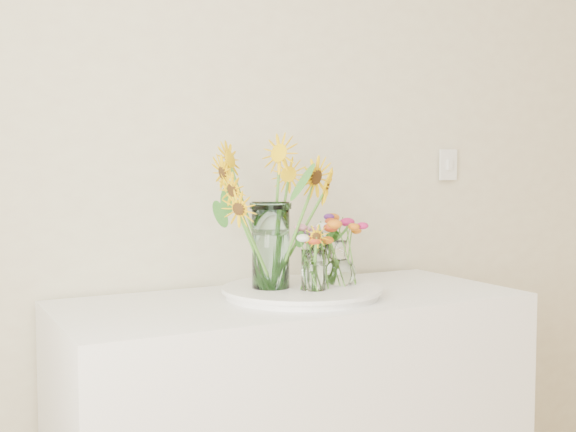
# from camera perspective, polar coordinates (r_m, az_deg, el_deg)

# --- Properties ---
(tray) EXTENTS (0.46, 0.46, 0.02)m
(tray) POSITION_cam_1_polar(r_m,az_deg,el_deg) (2.19, 1.11, -6.08)
(tray) COLOR white
(tray) RESTS_ON counter
(mason_jar) EXTENTS (0.13, 0.13, 0.26)m
(mason_jar) POSITION_cam_1_polar(r_m,az_deg,el_deg) (2.16, -1.38, -2.37)
(mason_jar) COLOR silver
(mason_jar) RESTS_ON tray
(sunflower_bouquet) EXTENTS (0.80, 0.80, 0.46)m
(sunflower_bouquet) POSITION_cam_1_polar(r_m,az_deg,el_deg) (2.15, -1.38, 0.29)
(sunflower_bouquet) COLOR #F2BB05
(sunflower_bouquet) RESTS_ON tray
(small_vase_a) EXTENTS (0.08, 0.08, 0.13)m
(small_vase_a) POSITION_cam_1_polar(r_m,az_deg,el_deg) (2.13, 2.04, -4.33)
(small_vase_a) COLOR white
(small_vase_a) RESTS_ON tray
(wildflower_posy_a) EXTENTS (0.20, 0.20, 0.22)m
(wildflower_posy_a) POSITION_cam_1_polar(r_m,az_deg,el_deg) (2.13, 2.04, -3.13)
(wildflower_posy_a) COLOR #D16812
(wildflower_posy_a) RESTS_ON tray
(small_vase_b) EXTENTS (0.10, 0.10, 0.14)m
(small_vase_b) POSITION_cam_1_polar(r_m,az_deg,el_deg) (2.23, 4.16, -3.74)
(small_vase_b) COLOR white
(small_vase_b) RESTS_ON tray
(wildflower_posy_b) EXTENTS (0.22, 0.22, 0.23)m
(wildflower_posy_b) POSITION_cam_1_polar(r_m,az_deg,el_deg) (2.23, 4.17, -2.59)
(wildflower_posy_b) COLOR #D16812
(wildflower_posy_b) RESTS_ON tray
(small_vase_c) EXTENTS (0.09, 0.09, 0.13)m
(small_vase_c) POSITION_cam_1_polar(r_m,az_deg,el_deg) (2.29, 2.58, -3.71)
(small_vase_c) COLOR white
(small_vase_c) RESTS_ON tray
(wildflower_posy_c) EXTENTS (0.20, 0.20, 0.22)m
(wildflower_posy_c) POSITION_cam_1_polar(r_m,az_deg,el_deg) (2.28, 2.58, -2.59)
(wildflower_posy_c) COLOR #D16812
(wildflower_posy_c) RESTS_ON tray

